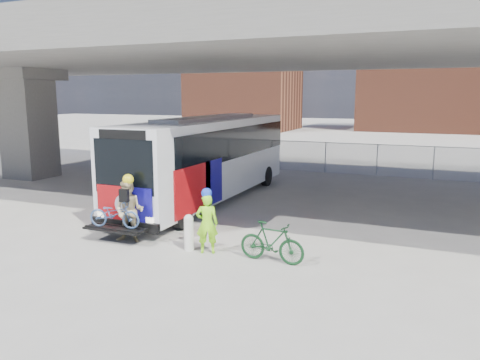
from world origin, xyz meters
The scene contains 9 objects.
ground centered at (0.00, 0.00, 0.00)m, with size 160.00×160.00×0.00m, color #9E9991.
bus centered at (-2.00, 2.53, 2.11)m, with size 2.67×12.97×3.69m.
overpass centered at (0.00, 4.00, 6.54)m, with size 40.00×16.00×7.95m.
chainlink_fence centered at (0.00, 12.00, 1.42)m, with size 30.00×0.06×30.00m.
brick_buildings centered at (1.23, 48.23, 5.42)m, with size 54.00×22.00×12.00m.
bollard centered at (0.50, -3.80, 0.59)m, with size 0.29×0.29×1.10m.
cyclist_hivis centered at (1.11, -3.80, 0.94)m, with size 0.76×0.64×1.95m.
cyclist_tan centered at (-1.61, -3.80, 1.03)m, with size 1.10×0.94×2.18m.
bike_parked centered at (3.10, -3.80, 0.57)m, with size 0.54×1.91×1.15m, color #133C1D.
Camera 1 is at (7.13, -15.54, 4.55)m, focal length 35.00 mm.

